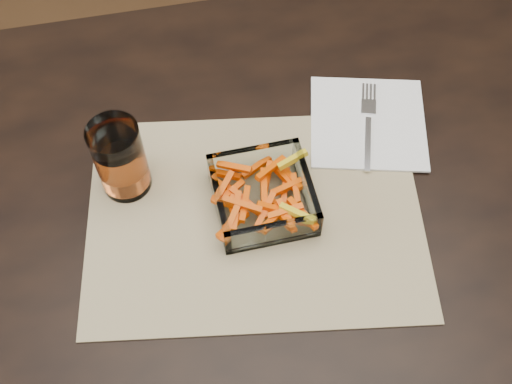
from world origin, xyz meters
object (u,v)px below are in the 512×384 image
glass_bowl (263,197)px  tumbler (121,160)px  fork (368,122)px  dining_table (353,241)px

glass_bowl → tumbler: bearing=157.6°
glass_bowl → tumbler: 0.19m
fork → tumbler: bearing=-157.5°
dining_table → tumbler: bearing=160.3°
glass_bowl → tumbler: size_ratio=1.10×
tumbler → fork: tumbler is taller
dining_table → tumbler: size_ratio=13.46×
dining_table → fork: size_ratio=10.21×
dining_table → glass_bowl: bearing=164.1°
tumbler → fork: (0.36, 0.03, -0.05)m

